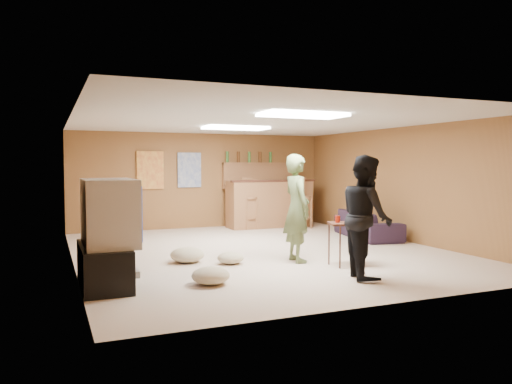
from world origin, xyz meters
name	(u,v)px	position (x,y,z in m)	size (l,w,h in m)	color
ground	(261,251)	(0.00, 0.00, 0.00)	(7.00, 7.00, 0.00)	beige
ceiling	(261,121)	(0.00, 0.00, 2.20)	(6.00, 7.00, 0.02)	silver
wall_back	(201,181)	(0.00, 3.50, 1.10)	(6.00, 0.02, 2.20)	brown
wall_front	(393,200)	(0.00, -3.50, 1.10)	(6.00, 0.02, 2.20)	brown
wall_left	(72,190)	(-3.00, 0.00, 1.10)	(0.02, 7.00, 2.20)	brown
wall_right	(403,184)	(3.00, 0.00, 1.10)	(0.02, 7.00, 2.20)	brown
tv_stand	(104,265)	(-2.72, -1.50, 0.25)	(0.55, 1.30, 0.50)	black
dvd_box	(123,272)	(-2.50, -1.50, 0.15)	(0.35, 0.50, 0.08)	#B2B2B7
tv_body	(109,212)	(-2.65, -1.50, 0.90)	(0.60, 1.10, 0.80)	#B2B2B7
tv_screen	(135,211)	(-2.34, -1.50, 0.90)	(0.02, 0.95, 0.65)	navy
bar_counter	(269,204)	(1.50, 2.95, 0.55)	(2.00, 0.60, 1.10)	brown
bar_lip	(274,181)	(1.50, 2.70, 1.10)	(2.10, 0.12, 0.05)	#391C12
bar_shelf	(262,164)	(1.50, 3.40, 1.50)	(2.00, 0.18, 0.05)	brown
bar_backing	(262,176)	(1.50, 3.42, 1.20)	(2.00, 0.14, 0.60)	brown
poster_left	(150,170)	(-1.20, 3.46, 1.35)	(0.60, 0.03, 0.85)	#BF3F26
poster_right	(189,170)	(-0.30, 3.46, 1.35)	(0.55, 0.03, 0.80)	#334C99
folding_chair_stack	(115,212)	(-2.00, 3.30, 0.45)	(0.50, 0.14, 0.90)	#9F391D
ceiling_panel_front	(303,115)	(0.00, -1.50, 2.17)	(1.20, 0.60, 0.04)	white
ceiling_panel_back	(236,128)	(0.00, 1.20, 2.17)	(1.20, 0.60, 0.04)	white
person_olive	(297,208)	(0.15, -1.04, 0.82)	(0.59, 0.39, 1.63)	#5A6A3D
person_black	(366,216)	(0.48, -2.36, 0.80)	(0.78, 0.61, 1.60)	black
sofa	(367,224)	(2.62, 0.62, 0.27)	(1.85, 0.72, 0.54)	black
tray_table	(346,244)	(0.68, -1.59, 0.31)	(0.48, 0.39, 0.63)	#391C12
cup_red_near	(338,219)	(0.56, -1.55, 0.68)	(0.07, 0.07, 0.10)	#A71D0B
cup_red_far	(356,219)	(0.78, -1.68, 0.68)	(0.08, 0.08, 0.10)	#A71D0B
cup_blue	(351,218)	(0.81, -1.51, 0.69)	(0.09, 0.09, 0.12)	navy
bar_stool_left	(250,203)	(0.93, 2.78, 0.59)	(0.38, 0.38, 1.19)	brown
bar_stool_right	(304,201)	(2.13, 2.44, 0.63)	(0.40, 0.40, 1.27)	brown
cushion_near_tv	(187,255)	(-1.41, -0.47, 0.11)	(0.51, 0.51, 0.23)	tan
cushion_mid	(231,258)	(-0.84, -0.83, 0.09)	(0.39, 0.39, 0.18)	tan
cushion_far	(211,276)	(-1.50, -1.93, 0.11)	(0.47, 0.47, 0.21)	tan
bottle_row	(249,157)	(1.16, 3.38, 1.65)	(1.20, 0.08, 0.26)	#3F7233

